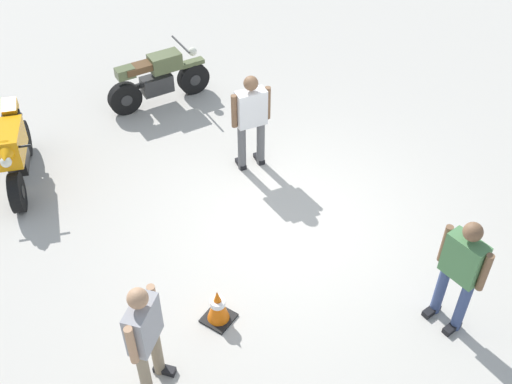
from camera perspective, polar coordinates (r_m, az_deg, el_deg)
ground_plane at (r=8.99m, az=2.80°, el=-2.82°), size 40.00×40.00×0.00m
motorcycle_olive_vintage at (r=11.34m, az=-9.09°, el=10.32°), size 1.05×1.82×1.07m
motorcycle_orange_sportbike at (r=10.01m, az=-21.58°, el=3.65°), size 1.56×1.47×1.14m
person_in_white_shirt at (r=9.40m, az=-0.46°, el=6.96°), size 0.49×0.59×1.65m
person_in_green_shirt at (r=7.49m, az=18.50°, el=-6.79°), size 0.64×0.43×1.66m
person_in_gray_shirt at (r=6.67m, az=-10.28°, el=-12.92°), size 0.42×0.63×1.63m
traffic_cone at (r=7.65m, az=-3.58°, el=-10.51°), size 0.36×0.36×0.53m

